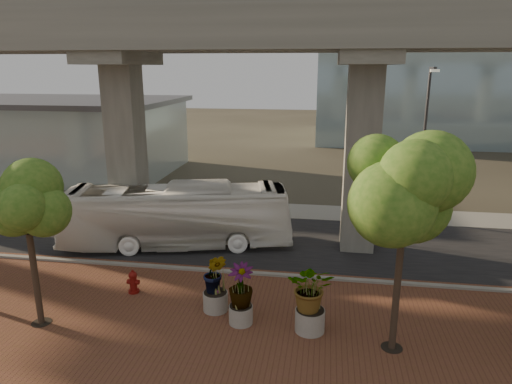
# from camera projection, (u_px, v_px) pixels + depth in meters

# --- Properties ---
(ground) EXTENTS (160.00, 160.00, 0.00)m
(ground) POSITION_uv_depth(u_px,v_px,m) (233.00, 256.00, 22.24)
(ground) COLOR #322E24
(ground) RESTS_ON ground
(brick_plaza) EXTENTS (70.00, 13.00, 0.06)m
(brick_plaza) POSITION_uv_depth(u_px,v_px,m) (182.00, 353.00, 14.61)
(brick_plaza) COLOR brown
(brick_plaza) RESTS_ON ground
(asphalt_road) EXTENTS (90.00, 8.00, 0.04)m
(asphalt_road) POSITION_uv_depth(u_px,v_px,m) (240.00, 240.00, 24.14)
(asphalt_road) COLOR black
(asphalt_road) RESTS_ON ground
(curb_strip) EXTENTS (70.00, 0.25, 0.16)m
(curb_strip) POSITION_uv_depth(u_px,v_px,m) (223.00, 272.00, 20.32)
(curb_strip) COLOR gray
(curb_strip) RESTS_ON ground
(far_sidewalk) EXTENTS (90.00, 3.00, 0.06)m
(far_sidewalk) POSITION_uv_depth(u_px,v_px,m) (256.00, 209.00, 29.38)
(far_sidewalk) COLOR gray
(far_sidewalk) RESTS_ON ground
(transit_viaduct) EXTENTS (72.00, 5.60, 12.40)m
(transit_viaduct) POSITION_uv_depth(u_px,v_px,m) (239.00, 101.00, 22.22)
(transit_viaduct) COLOR gray
(transit_viaduct) RESTS_ON ground
(station_pavilion) EXTENTS (23.00, 13.00, 6.30)m
(station_pavilion) POSITION_uv_depth(u_px,v_px,m) (44.00, 135.00, 39.63)
(station_pavilion) COLOR #A8BAC0
(station_pavilion) RESTS_ON ground
(transit_bus) EXTENTS (11.81, 5.13, 3.21)m
(transit_bus) POSITION_uv_depth(u_px,v_px,m) (177.00, 216.00, 23.05)
(transit_bus) COLOR white
(transit_bus) RESTS_ON ground
(fire_hydrant) EXTENTS (0.49, 0.44, 0.98)m
(fire_hydrant) POSITION_uv_depth(u_px,v_px,m) (133.00, 282.00, 18.37)
(fire_hydrant) COLOR maroon
(fire_hydrant) RESTS_ON ground
(planter_front) EXTENTS (2.28, 2.28, 2.51)m
(planter_front) POSITION_uv_depth(u_px,v_px,m) (311.00, 291.00, 15.41)
(planter_front) COLOR gray
(planter_front) RESTS_ON ground
(planter_right) EXTENTS (2.10, 2.10, 2.24)m
(planter_right) POSITION_uv_depth(u_px,v_px,m) (241.00, 288.00, 15.94)
(planter_right) COLOR #9D968E
(planter_right) RESTS_ON ground
(planter_left) EXTENTS (2.07, 2.07, 2.27)m
(planter_left) POSITION_uv_depth(u_px,v_px,m) (215.00, 276.00, 16.80)
(planter_left) COLOR #ADA79C
(planter_left) RESTS_ON ground
(street_tree_near_west) EXTENTS (3.16, 3.16, 5.75)m
(street_tree_near_west) POSITION_uv_depth(u_px,v_px,m) (26.00, 208.00, 15.17)
(street_tree_near_west) COLOR #413125
(street_tree_near_west) RESTS_ON ground
(street_tree_near_east) EXTENTS (4.09, 4.09, 6.90)m
(street_tree_near_east) POSITION_uv_depth(u_px,v_px,m) (405.00, 200.00, 13.52)
(street_tree_near_east) COLOR #413125
(street_tree_near_east) RESTS_ON ground
(streetlamp_west) EXTENTS (0.37, 1.08, 7.44)m
(streetlamp_west) POSITION_uv_depth(u_px,v_px,m) (129.00, 140.00, 29.23)
(streetlamp_west) COLOR #29282D
(streetlamp_west) RESTS_ON ground
(streetlamp_east) EXTENTS (0.44, 1.28, 8.86)m
(streetlamp_east) POSITION_uv_depth(u_px,v_px,m) (425.00, 135.00, 25.71)
(streetlamp_east) COLOR #303035
(streetlamp_east) RESTS_ON ground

